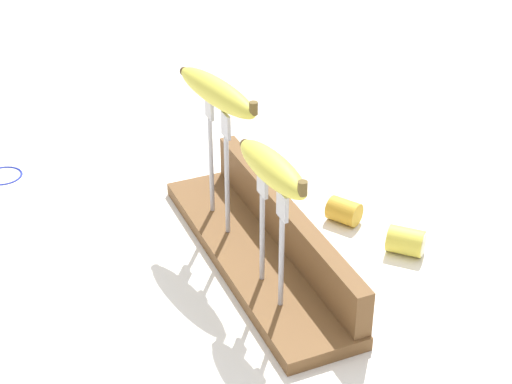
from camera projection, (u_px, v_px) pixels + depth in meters
name	position (u px, v px, depth m)	size (l,w,h in m)	color
ground_plane	(256.00, 262.00, 1.21)	(3.00, 3.00, 0.00)	white
wooden_board	(256.00, 256.00, 1.20)	(0.47, 0.12, 0.02)	brown
board_backstop	(286.00, 224.00, 1.19)	(0.46, 0.03, 0.07)	brown
fork_stand_left	(218.00, 154.00, 1.20)	(0.09, 0.01, 0.20)	#B2B2B7
fork_stand_right	(272.00, 227.00, 1.06)	(0.09, 0.01, 0.17)	#B2B2B7
banana_raised_left	(217.00, 92.00, 1.15)	(0.19, 0.07, 0.04)	#DBD147
banana_raised_right	(272.00, 168.00, 1.01)	(0.16, 0.05, 0.04)	#DBD147
banana_chunk_near	(343.00, 211.00, 1.29)	(0.06, 0.06, 0.04)	gold
banana_chunk_far	(406.00, 241.00, 1.21)	(0.07, 0.07, 0.04)	#DBD147
wire_coil	(3.00, 175.00, 1.42)	(0.07, 0.07, 0.00)	#1E2DA5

